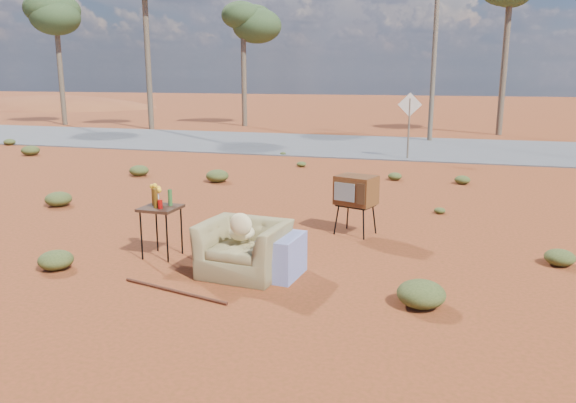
# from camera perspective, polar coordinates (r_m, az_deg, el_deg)

# --- Properties ---
(ground) EXTENTS (140.00, 140.00, 0.00)m
(ground) POSITION_cam_1_polar(r_m,az_deg,el_deg) (7.99, -5.67, -7.59)
(ground) COLOR maroon
(ground) RESTS_ON ground
(highway) EXTENTS (140.00, 7.00, 0.04)m
(highway) POSITION_cam_1_polar(r_m,az_deg,el_deg) (22.29, 8.75, 5.57)
(highway) COLOR #565659
(highway) RESTS_ON ground
(dirt_mound) EXTENTS (26.00, 18.00, 2.00)m
(dirt_mound) POSITION_cam_1_polar(r_m,az_deg,el_deg) (52.55, -22.87, 8.81)
(dirt_mound) COLOR brown
(dirt_mound) RESTS_ON ground
(armchair) EXTENTS (1.43, 0.88, 1.01)m
(armchair) POSITION_cam_1_polar(r_m,az_deg,el_deg) (7.91, -3.80, -4.16)
(armchair) COLOR olive
(armchair) RESTS_ON ground
(tv_unit) EXTENTS (0.78, 0.70, 1.05)m
(tv_unit) POSITION_cam_1_polar(r_m,az_deg,el_deg) (9.88, 6.92, 1.06)
(tv_unit) COLOR black
(tv_unit) RESTS_ON ground
(side_table) EXTENTS (0.57, 0.57, 1.11)m
(side_table) POSITION_cam_1_polar(r_m,az_deg,el_deg) (8.84, -12.94, -0.30)
(side_table) COLOR #331E12
(side_table) RESTS_ON ground
(rusty_bar) EXTENTS (1.65, 0.45, 0.05)m
(rusty_bar) POSITION_cam_1_polar(r_m,az_deg,el_deg) (7.54, -11.47, -8.88)
(rusty_bar) COLOR #512415
(rusty_bar) RESTS_ON ground
(road_sign) EXTENTS (0.78, 0.06, 2.19)m
(road_sign) POSITION_cam_1_polar(r_m,az_deg,el_deg) (19.03, 12.23, 8.69)
(road_sign) COLOR brown
(road_sign) RESTS_ON ground
(eucalyptus_far_left) EXTENTS (3.20, 3.20, 7.10)m
(eucalyptus_far_left) POSITION_cam_1_polar(r_m,az_deg,el_deg) (34.19, -22.56, 17.20)
(eucalyptus_far_left) COLOR brown
(eucalyptus_far_left) RESTS_ON ground
(eucalyptus_near_left) EXTENTS (3.20, 3.20, 6.60)m
(eucalyptus_near_left) POSITION_cam_1_polar(r_m,az_deg,el_deg) (31.01, -4.60, 17.73)
(eucalyptus_near_left) COLOR brown
(eucalyptus_near_left) RESTS_ON ground
(utility_pole_center) EXTENTS (1.40, 0.20, 8.00)m
(utility_pole_center) POSITION_cam_1_polar(r_m,az_deg,el_deg) (24.49, 14.71, 15.63)
(utility_pole_center) COLOR brown
(utility_pole_center) RESTS_ON ground
(scrub_patch) EXTENTS (17.49, 8.07, 0.33)m
(scrub_patch) POSITION_cam_1_polar(r_m,az_deg,el_deg) (12.21, -1.65, 0.34)
(scrub_patch) COLOR #4F5625
(scrub_patch) RESTS_ON ground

